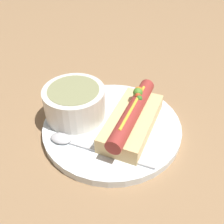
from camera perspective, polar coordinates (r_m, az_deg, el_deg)
ground_plane at (r=0.47m, az=0.00°, el=-3.84°), size 4.00×4.00×0.00m
dinner_plate at (r=0.47m, az=0.00°, el=-3.21°), size 0.24×0.24×0.01m
hot_dog at (r=0.44m, az=4.40°, el=-1.46°), size 0.17×0.13×0.06m
soup_bowl at (r=0.47m, az=-8.14°, el=2.35°), size 0.11×0.11×0.06m
spoon at (r=0.43m, az=-7.20°, el=-6.92°), size 0.09×0.17×0.01m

